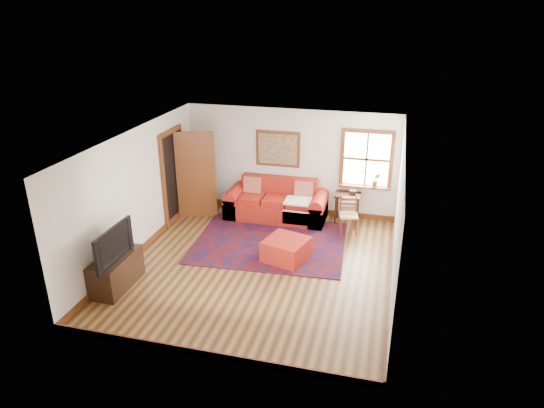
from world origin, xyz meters
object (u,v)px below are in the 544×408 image
(red_ottoman, at_px, (286,250))
(media_cabinet, at_px, (116,272))
(red_leather_sofa, at_px, (277,205))
(side_table, at_px, (347,199))
(ladder_back_chair, at_px, (348,213))

(red_ottoman, relative_size, media_cabinet, 0.70)
(red_ottoman, height_order, media_cabinet, media_cabinet)
(red_ottoman, bearing_deg, red_leather_sofa, 125.25)
(side_table, xyz_separation_m, ladder_back_chair, (0.09, -0.53, -0.12))
(red_leather_sofa, bearing_deg, red_ottoman, -70.95)
(red_leather_sofa, distance_m, media_cabinet, 4.18)
(red_leather_sofa, relative_size, media_cabinet, 2.12)
(red_leather_sofa, height_order, side_table, red_leather_sofa)
(side_table, distance_m, media_cabinet, 5.26)
(side_table, xyz_separation_m, media_cabinet, (-3.65, -3.79, -0.27))
(red_ottoman, xyz_separation_m, side_table, (0.95, 2.08, 0.36))
(side_table, bearing_deg, red_leather_sofa, -175.52)
(red_ottoman, distance_m, side_table, 2.32)
(side_table, relative_size, ladder_back_chair, 0.83)
(red_leather_sofa, xyz_separation_m, red_ottoman, (0.68, -1.96, -0.08))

